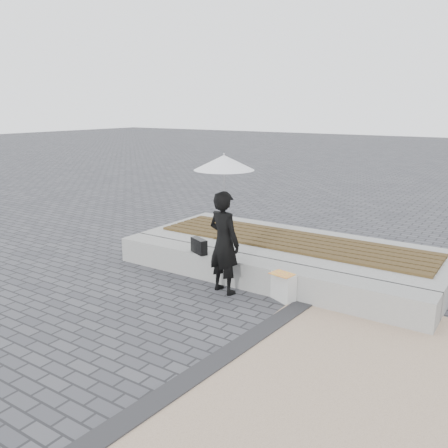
{
  "coord_description": "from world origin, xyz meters",
  "views": [
    {
      "loc": [
        3.27,
        -4.11,
        2.59
      ],
      "look_at": [
        -0.27,
        1.18,
        1.0
      ],
      "focal_mm": 38.02,
      "sensor_mm": 36.0,
      "label": 1
    }
  ],
  "objects_px": {
    "seating_ledge": "(255,274)",
    "parasol": "(224,163)",
    "canvas_tote": "(283,287)",
    "woman": "(224,243)",
    "handbag": "(199,246)"
  },
  "relations": [
    {
      "from": "parasol",
      "to": "canvas_tote",
      "type": "relative_size",
      "value": 2.67
    },
    {
      "from": "handbag",
      "to": "canvas_tote",
      "type": "xyz_separation_m",
      "value": [
        1.48,
        -0.06,
        -0.32
      ]
    },
    {
      "from": "seating_ledge",
      "to": "canvas_tote",
      "type": "xyz_separation_m",
      "value": [
        0.58,
        -0.23,
        -0.0
      ]
    },
    {
      "from": "seating_ledge",
      "to": "handbag",
      "type": "height_order",
      "value": "handbag"
    },
    {
      "from": "parasol",
      "to": "canvas_tote",
      "type": "distance_m",
      "value": 1.87
    },
    {
      "from": "seating_ledge",
      "to": "woman",
      "type": "xyz_separation_m",
      "value": [
        -0.27,
        -0.42,
        0.53
      ]
    },
    {
      "from": "woman",
      "to": "canvas_tote",
      "type": "distance_m",
      "value": 1.02
    },
    {
      "from": "handbag",
      "to": "canvas_tote",
      "type": "relative_size",
      "value": 0.83
    },
    {
      "from": "seating_ledge",
      "to": "parasol",
      "type": "xyz_separation_m",
      "value": [
        -0.27,
        -0.42,
        1.65
      ]
    },
    {
      "from": "seating_ledge",
      "to": "canvas_tote",
      "type": "bearing_deg",
      "value": -21.7
    },
    {
      "from": "seating_ledge",
      "to": "handbag",
      "type": "xyz_separation_m",
      "value": [
        -0.9,
        -0.17,
        0.32
      ]
    },
    {
      "from": "seating_ledge",
      "to": "canvas_tote",
      "type": "height_order",
      "value": "seating_ledge"
    },
    {
      "from": "seating_ledge",
      "to": "handbag",
      "type": "relative_size",
      "value": 15.3
    },
    {
      "from": "parasol",
      "to": "handbag",
      "type": "relative_size",
      "value": 3.21
    },
    {
      "from": "woman",
      "to": "handbag",
      "type": "xyz_separation_m",
      "value": [
        -0.63,
        0.25,
        -0.22
      ]
    }
  ]
}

